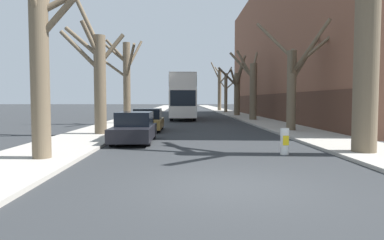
{
  "coord_description": "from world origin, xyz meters",
  "views": [
    {
      "loc": [
        -1.01,
        -7.52,
        1.93
      ],
      "look_at": [
        -0.23,
        21.92,
        0.2
      ],
      "focal_mm": 32.0,
      "sensor_mm": 36.0,
      "label": 1
    }
  ],
  "objects_px": {
    "street_tree_right_5": "(219,88)",
    "traffic_bollard": "(285,141)",
    "street_tree_right_2": "(252,87)",
    "parked_car_0": "(134,128)",
    "street_tree_right_1": "(294,80)",
    "parked_car_1": "(148,120)",
    "street_tree_left_2": "(126,78)",
    "double_decker_bus": "(183,95)",
    "street_tree_right_3": "(237,89)",
    "street_tree_right_4": "(226,91)",
    "street_tree_right_0": "(364,33)",
    "street_tree_left_1": "(97,75)",
    "street_tree_left_0": "(44,46)"
  },
  "relations": [
    {
      "from": "street_tree_right_4",
      "to": "street_tree_right_5",
      "type": "xyz_separation_m",
      "value": [
        -0.04,
        9.05,
        0.82
      ]
    },
    {
      "from": "street_tree_right_3",
      "to": "street_tree_right_5",
      "type": "bearing_deg",
      "value": 90.02
    },
    {
      "from": "street_tree_right_1",
      "to": "parked_car_1",
      "type": "relative_size",
      "value": 1.7
    },
    {
      "from": "street_tree_left_1",
      "to": "street_tree_right_0",
      "type": "distance_m",
      "value": 12.77
    },
    {
      "from": "street_tree_right_3",
      "to": "street_tree_right_0",
      "type": "bearing_deg",
      "value": -90.27
    },
    {
      "from": "street_tree_right_3",
      "to": "traffic_bollard",
      "type": "height_order",
      "value": "street_tree_right_3"
    },
    {
      "from": "street_tree_right_3",
      "to": "double_decker_bus",
      "type": "relative_size",
      "value": 0.69
    },
    {
      "from": "street_tree_right_3",
      "to": "parked_car_0",
      "type": "xyz_separation_m",
      "value": [
        -8.62,
        -24.97,
        -2.54
      ]
    },
    {
      "from": "street_tree_right_0",
      "to": "street_tree_right_1",
      "type": "xyz_separation_m",
      "value": [
        0.35,
        8.54,
        -1.13
      ]
    },
    {
      "from": "street_tree_right_5",
      "to": "traffic_bollard",
      "type": "height_order",
      "value": "street_tree_right_5"
    },
    {
      "from": "street_tree_right_5",
      "to": "street_tree_left_1",
      "type": "bearing_deg",
      "value": -104.86
    },
    {
      "from": "street_tree_right_3",
      "to": "parked_car_1",
      "type": "bearing_deg",
      "value": -114.38
    },
    {
      "from": "street_tree_left_1",
      "to": "street_tree_left_2",
      "type": "distance_m",
      "value": 8.42
    },
    {
      "from": "street_tree_left_1",
      "to": "traffic_bollard",
      "type": "height_order",
      "value": "street_tree_left_1"
    },
    {
      "from": "street_tree_right_0",
      "to": "street_tree_right_4",
      "type": "bearing_deg",
      "value": 89.75
    },
    {
      "from": "street_tree_right_4",
      "to": "street_tree_right_1",
      "type": "bearing_deg",
      "value": -89.67
    },
    {
      "from": "street_tree_left_2",
      "to": "parked_car_1",
      "type": "relative_size",
      "value": 1.71
    },
    {
      "from": "traffic_bollard",
      "to": "street_tree_left_0",
      "type": "bearing_deg",
      "value": -171.18
    },
    {
      "from": "street_tree_right_0",
      "to": "double_decker_bus",
      "type": "xyz_separation_m",
      "value": [
        -6.28,
        22.71,
        -1.78
      ]
    },
    {
      "from": "street_tree_right_4",
      "to": "traffic_bollard",
      "type": "relative_size",
      "value": 7.15
    },
    {
      "from": "traffic_bollard",
      "to": "street_tree_right_4",
      "type": "bearing_deg",
      "value": 85.82
    },
    {
      "from": "street_tree_right_2",
      "to": "street_tree_right_1",
      "type": "bearing_deg",
      "value": -88.77
    },
    {
      "from": "street_tree_right_1",
      "to": "street_tree_right_2",
      "type": "xyz_separation_m",
      "value": [
        -0.24,
        11.09,
        0.02
      ]
    },
    {
      "from": "street_tree_right_2",
      "to": "parked_car_0",
      "type": "relative_size",
      "value": 1.61
    },
    {
      "from": "parked_car_0",
      "to": "street_tree_right_2",
      "type": "bearing_deg",
      "value": 61.57
    },
    {
      "from": "street_tree_left_2",
      "to": "street_tree_right_3",
      "type": "relative_size",
      "value": 0.98
    },
    {
      "from": "street_tree_left_1",
      "to": "street_tree_left_2",
      "type": "height_order",
      "value": "street_tree_left_1"
    },
    {
      "from": "street_tree_left_2",
      "to": "street_tree_right_1",
      "type": "distance_m",
      "value": 12.87
    },
    {
      "from": "street_tree_right_1",
      "to": "parked_car_1",
      "type": "height_order",
      "value": "street_tree_right_1"
    },
    {
      "from": "street_tree_right_5",
      "to": "street_tree_right_0",
      "type": "bearing_deg",
      "value": -90.15
    },
    {
      "from": "street_tree_right_4",
      "to": "street_tree_right_5",
      "type": "distance_m",
      "value": 9.09
    },
    {
      "from": "street_tree_right_0",
      "to": "street_tree_right_1",
      "type": "distance_m",
      "value": 8.62
    },
    {
      "from": "street_tree_left_2",
      "to": "double_decker_bus",
      "type": "height_order",
      "value": "street_tree_left_2"
    },
    {
      "from": "street_tree_right_0",
      "to": "parked_car_0",
      "type": "xyz_separation_m",
      "value": [
        -8.49,
        3.74,
        -3.6
      ]
    },
    {
      "from": "street_tree_left_0",
      "to": "street_tree_right_5",
      "type": "height_order",
      "value": "street_tree_right_5"
    },
    {
      "from": "street_tree_right_3",
      "to": "parked_car_0",
      "type": "height_order",
      "value": "street_tree_right_3"
    },
    {
      "from": "street_tree_right_5",
      "to": "traffic_bollard",
      "type": "relative_size",
      "value": 9.2
    },
    {
      "from": "street_tree_right_5",
      "to": "parked_car_1",
      "type": "distance_m",
      "value": 39.45
    },
    {
      "from": "street_tree_left_0",
      "to": "street_tree_left_2",
      "type": "xyz_separation_m",
      "value": [
        -0.2,
        16.18,
        0.05
      ]
    },
    {
      "from": "traffic_bollard",
      "to": "parked_car_1",
      "type": "bearing_deg",
      "value": 121.24
    },
    {
      "from": "traffic_bollard",
      "to": "street_tree_left_1",
      "type": "bearing_deg",
      "value": 141.32
    },
    {
      "from": "parked_car_1",
      "to": "street_tree_right_0",
      "type": "bearing_deg",
      "value": -48.77
    },
    {
      "from": "parked_car_1",
      "to": "street_tree_right_1",
      "type": "bearing_deg",
      "value": -7.42
    },
    {
      "from": "street_tree_left_1",
      "to": "street_tree_right_0",
      "type": "xyz_separation_m",
      "value": [
        10.85,
        -6.65,
        0.96
      ]
    },
    {
      "from": "street_tree_right_0",
      "to": "street_tree_left_0",
      "type": "bearing_deg",
      "value": -173.95
    },
    {
      "from": "street_tree_left_1",
      "to": "street_tree_right_4",
      "type": "height_order",
      "value": "street_tree_left_1"
    },
    {
      "from": "street_tree_right_0",
      "to": "traffic_bollard",
      "type": "relative_size",
      "value": 9.82
    },
    {
      "from": "street_tree_left_2",
      "to": "street_tree_right_3",
      "type": "height_order",
      "value": "street_tree_right_3"
    },
    {
      "from": "street_tree_right_1",
      "to": "street_tree_right_4",
      "type": "xyz_separation_m",
      "value": [
        -0.18,
        30.45,
        0.07
      ]
    },
    {
      "from": "street_tree_right_0",
      "to": "traffic_bollard",
      "type": "height_order",
      "value": "street_tree_right_0"
    }
  ]
}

